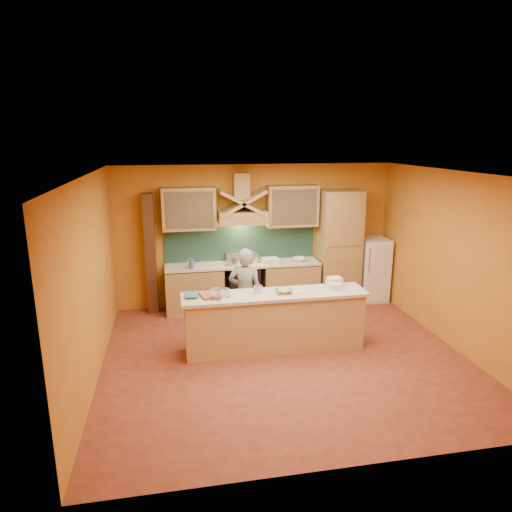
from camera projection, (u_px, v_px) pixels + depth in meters
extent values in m
cube|color=brown|center=(285.00, 357.00, 7.06)|extent=(5.50, 5.00, 0.01)
cube|color=white|center=(288.00, 174.00, 6.36)|extent=(5.50, 5.00, 0.01)
cube|color=#C47C26|center=(255.00, 235.00, 9.09)|extent=(5.50, 0.02, 2.80)
cube|color=#C47C26|center=(352.00, 343.00, 4.33)|extent=(5.50, 0.02, 2.80)
cube|color=#C47C26|center=(91.00, 281.00, 6.22)|extent=(0.02, 5.00, 2.80)
cube|color=#C47C26|center=(455.00, 261.00, 7.20)|extent=(0.02, 5.00, 2.80)
cube|color=#A6824C|center=(195.00, 290.00, 8.83)|extent=(1.10, 0.60, 0.86)
cube|color=#A6824C|center=(290.00, 284.00, 9.17)|extent=(1.10, 0.60, 0.86)
cube|color=beige|center=(243.00, 264.00, 8.88)|extent=(3.00, 0.62, 0.04)
cube|color=black|center=(243.00, 286.00, 8.99)|extent=(0.60, 0.58, 0.90)
cube|color=#193731|center=(241.00, 244.00, 9.06)|extent=(3.00, 0.03, 0.70)
cube|color=#A6824C|center=(242.00, 217.00, 8.69)|extent=(0.92, 0.50, 0.24)
cube|color=#A6824C|center=(241.00, 186.00, 8.64)|extent=(0.30, 0.30, 0.50)
cube|color=#A6824C|center=(189.00, 209.00, 8.54)|extent=(1.00, 0.35, 0.80)
cube|color=#A6824C|center=(292.00, 206.00, 8.90)|extent=(1.00, 0.35, 0.80)
cube|color=#A6824C|center=(339.00, 248.00, 9.16)|extent=(0.80, 0.60, 2.30)
cube|color=white|center=(372.00, 269.00, 9.42)|extent=(0.58, 0.60, 1.30)
cube|color=#472816|center=(151.00, 254.00, 8.64)|extent=(0.20, 0.30, 2.30)
cube|color=tan|center=(275.00, 323.00, 7.22)|extent=(2.80, 0.55, 0.88)
cube|color=beige|center=(275.00, 295.00, 7.10)|extent=(2.90, 0.62, 0.05)
imported|color=gray|center=(245.00, 293.00, 7.65)|extent=(0.62, 0.47, 1.54)
cylinder|color=silver|center=(234.00, 262.00, 8.77)|extent=(0.34, 0.34, 0.16)
cylinder|color=#BBBDC3|center=(254.00, 259.00, 8.96)|extent=(0.27, 0.27, 0.14)
imported|color=silver|center=(190.00, 263.00, 8.58)|extent=(0.11, 0.11, 0.18)
imported|color=#375998|center=(191.00, 262.00, 8.46)|extent=(0.14, 0.14, 0.25)
imported|color=silver|center=(299.00, 259.00, 9.01)|extent=(0.33, 0.33, 0.08)
cube|color=silver|center=(271.00, 261.00, 8.85)|extent=(0.34, 0.28, 0.11)
imported|color=#AD523D|center=(201.00, 296.00, 6.91)|extent=(0.33, 0.39, 0.03)
imported|color=#3B6981|center=(185.00, 295.00, 6.92)|extent=(0.21, 0.28, 0.02)
cylinder|color=silver|center=(216.00, 294.00, 6.79)|extent=(0.18, 0.18, 0.17)
cylinder|color=silver|center=(226.00, 293.00, 6.90)|extent=(0.11, 0.11, 0.13)
cube|color=silver|center=(258.00, 290.00, 7.09)|extent=(0.13, 0.13, 0.10)
imported|color=white|center=(284.00, 291.00, 7.10)|extent=(0.29, 0.29, 0.06)
cube|color=beige|center=(296.00, 291.00, 7.15)|extent=(0.31, 0.27, 0.02)
cube|color=#EDE6C3|center=(334.00, 282.00, 7.42)|extent=(0.24, 0.20, 0.15)
cube|color=beige|center=(335.00, 287.00, 7.24)|extent=(0.18, 0.15, 0.10)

